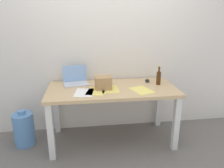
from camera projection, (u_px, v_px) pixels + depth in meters
ground_plane at (112, 139)px, 3.03m from camera, size 8.00×8.00×0.00m
back_wall at (108, 39)px, 3.05m from camera, size 5.20×0.08×2.60m
desk at (112, 95)px, 2.83m from camera, size 1.62×0.76×0.74m
laptop_left at (76, 80)px, 2.93m from camera, size 0.35×0.27×0.24m
beer_bottle at (159, 77)px, 2.91m from camera, size 0.06×0.06×0.25m
computer_mouse at (147, 81)px, 3.04m from camera, size 0.08×0.11×0.03m
cardboard_box at (103, 83)px, 2.74m from camera, size 0.20×0.17×0.16m
paper_yellow_folder at (96, 91)px, 2.68m from camera, size 0.28×0.34×0.00m
paper_sheet_front_left at (84, 93)px, 2.63m from camera, size 0.26×0.33×0.00m
paper_sheet_front_right at (142, 90)px, 2.71m from camera, size 0.29×0.35×0.00m
paper_sheet_center at (110, 89)px, 2.74m from camera, size 0.22×0.30×0.00m
water_cooler_jug at (24, 129)px, 2.86m from camera, size 0.26×0.26×0.48m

